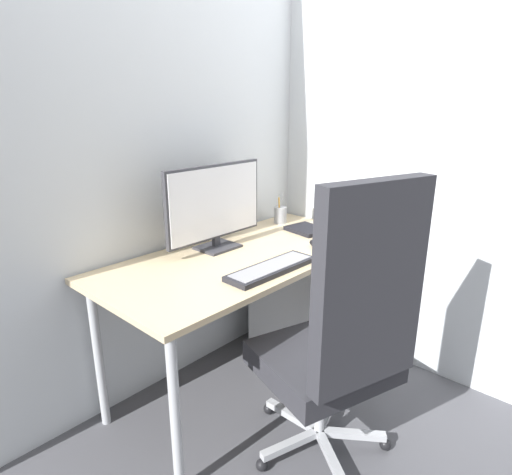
# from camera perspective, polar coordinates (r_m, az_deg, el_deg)

# --- Properties ---
(ground_plane) EXTENTS (8.00, 8.00, 0.00)m
(ground_plane) POSITION_cam_1_polar(r_m,az_deg,el_deg) (2.47, -1.04, -18.44)
(ground_plane) COLOR #4C4C51
(wall_back) EXTENTS (3.16, 0.04, 2.80)m
(wall_back) POSITION_cam_1_polar(r_m,az_deg,el_deg) (2.28, -8.48, 16.07)
(wall_back) COLOR silver
(wall_back) RESTS_ON ground_plane
(wall_side_right) EXTENTS (0.04, 2.36, 2.80)m
(wall_side_right) POSITION_cam_1_polar(r_m,az_deg,el_deg) (2.50, 15.97, 15.73)
(wall_side_right) COLOR silver
(wall_side_right) RESTS_ON ground_plane
(desk) EXTENTS (1.50, 0.70, 0.74)m
(desk) POSITION_cam_1_polar(r_m,az_deg,el_deg) (2.15, -1.14, -3.80)
(desk) COLOR #D1B78C
(desk) RESTS_ON ground_plane
(office_chair) EXTENTS (0.62, 0.64, 1.22)m
(office_chair) POSITION_cam_1_polar(r_m,az_deg,el_deg) (1.72, 11.31, -12.35)
(office_chair) COLOR black
(office_chair) RESTS_ON ground_plane
(filing_cabinet) EXTENTS (0.40, 0.49, 0.62)m
(filing_cabinet) POSITION_cam_1_polar(r_m,az_deg,el_deg) (2.58, 5.97, -8.80)
(filing_cabinet) COLOR silver
(filing_cabinet) RESTS_ON ground_plane
(monitor) EXTENTS (0.59, 0.16, 0.42)m
(monitor) POSITION_cam_1_polar(r_m,az_deg,el_deg) (2.15, -5.40, 4.31)
(monitor) COLOR #333338
(monitor) RESTS_ON desk
(keyboard) EXTENTS (0.47, 0.15, 0.03)m
(keyboard) POSITION_cam_1_polar(r_m,az_deg,el_deg) (1.90, 2.06, -4.09)
(keyboard) COLOR black
(keyboard) RESTS_ON desk
(mouse) EXTENTS (0.07, 0.11, 0.04)m
(mouse) POSITION_cam_1_polar(r_m,az_deg,el_deg) (2.22, 8.24, -0.81)
(mouse) COLOR black
(mouse) RESTS_ON desk
(pen_holder) EXTENTS (0.08, 0.08, 0.18)m
(pen_holder) POSITION_cam_1_polar(r_m,az_deg,el_deg) (2.64, 3.22, 3.03)
(pen_holder) COLOR #9EA0A5
(pen_holder) RESTS_ON desk
(notebook) EXTENTS (0.21, 0.24, 0.02)m
(notebook) POSITION_cam_1_polar(r_m,az_deg,el_deg) (2.49, 6.73, 1.06)
(notebook) COLOR black
(notebook) RESTS_ON desk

